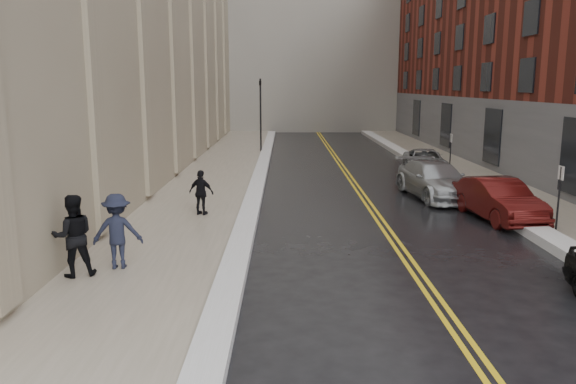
{
  "coord_description": "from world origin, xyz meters",
  "views": [
    {
      "loc": [
        -0.88,
        -9.58,
        4.74
      ],
      "look_at": [
        -0.8,
        6.9,
        1.6
      ],
      "focal_mm": 35.0,
      "sensor_mm": 36.0,
      "label": 1
    }
  ],
  "objects_px": {
    "car_maroon": "(498,199)",
    "car_silver_near": "(435,180)",
    "pedestrian_b": "(117,231)",
    "car_silver_far": "(425,161)",
    "pedestrian_a": "(73,236)",
    "pedestrian_c": "(201,193)"
  },
  "relations": [
    {
      "from": "car_silver_near",
      "to": "pedestrian_b",
      "type": "relative_size",
      "value": 2.74
    },
    {
      "from": "car_silver_near",
      "to": "pedestrian_a",
      "type": "distance_m",
      "value": 15.57
    },
    {
      "from": "car_silver_far",
      "to": "pedestrian_c",
      "type": "distance_m",
      "value": 15.19
    },
    {
      "from": "car_silver_near",
      "to": "pedestrian_c",
      "type": "xyz_separation_m",
      "value": [
        -9.42,
        -3.84,
        0.19
      ]
    },
    {
      "from": "car_maroon",
      "to": "pedestrian_a",
      "type": "height_order",
      "value": "pedestrian_a"
    },
    {
      "from": "pedestrian_b",
      "to": "car_silver_near",
      "type": "bearing_deg",
      "value": -144.39
    },
    {
      "from": "car_maroon",
      "to": "pedestrian_b",
      "type": "relative_size",
      "value": 2.33
    },
    {
      "from": "car_silver_near",
      "to": "car_silver_far",
      "type": "height_order",
      "value": "car_silver_near"
    },
    {
      "from": "car_silver_near",
      "to": "car_silver_far",
      "type": "bearing_deg",
      "value": 71.74
    },
    {
      "from": "pedestrian_a",
      "to": "car_silver_near",
      "type": "bearing_deg",
      "value": -160.5
    },
    {
      "from": "car_silver_near",
      "to": "pedestrian_a",
      "type": "relative_size",
      "value": 2.61
    },
    {
      "from": "car_maroon",
      "to": "car_silver_near",
      "type": "bearing_deg",
      "value": 98.83
    },
    {
      "from": "pedestrian_a",
      "to": "pedestrian_b",
      "type": "xyz_separation_m",
      "value": [
        0.88,
        0.63,
        -0.05
      ]
    },
    {
      "from": "car_silver_near",
      "to": "car_maroon",
      "type": "bearing_deg",
      "value": -81.48
    },
    {
      "from": "pedestrian_a",
      "to": "pedestrian_b",
      "type": "distance_m",
      "value": 1.08
    },
    {
      "from": "car_silver_far",
      "to": "pedestrian_c",
      "type": "xyz_separation_m",
      "value": [
        -10.69,
        -10.79,
        0.32
      ]
    },
    {
      "from": "car_silver_far",
      "to": "pedestrian_b",
      "type": "relative_size",
      "value": 2.4
    },
    {
      "from": "pedestrian_b",
      "to": "pedestrian_c",
      "type": "distance_m",
      "value": 6.11
    },
    {
      "from": "pedestrian_a",
      "to": "car_silver_far",
      "type": "bearing_deg",
      "value": -149.03
    },
    {
      "from": "car_maroon",
      "to": "car_silver_far",
      "type": "xyz_separation_m",
      "value": [
        0.08,
        10.99,
        -0.1
      ]
    },
    {
      "from": "car_maroon",
      "to": "pedestrian_c",
      "type": "relative_size",
      "value": 2.77
    },
    {
      "from": "pedestrian_a",
      "to": "pedestrian_b",
      "type": "height_order",
      "value": "pedestrian_a"
    }
  ]
}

